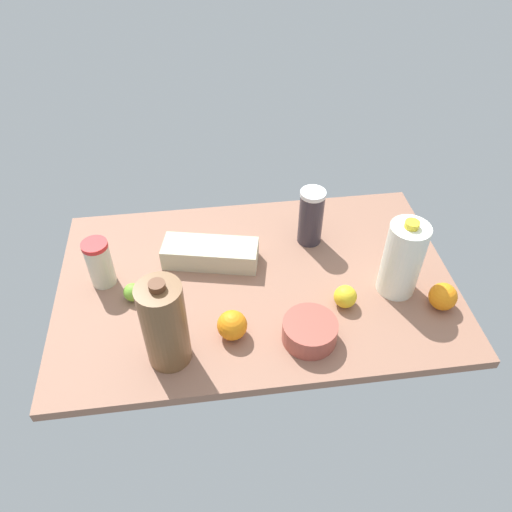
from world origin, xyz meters
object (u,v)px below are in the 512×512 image
object	(u,v)px
egg_carton	(210,253)
lime_far_back	(133,292)
chocolate_milk_jug	(165,324)
orange_by_jug	(232,325)
milk_jug	(403,259)
mixing_bowl	(310,331)
orange_beside_bowl	(443,296)
shaker_bottle	(311,217)
lemon_loose	(345,297)
tumbler_cup	(100,263)

from	to	relation	value
egg_carton	lime_far_back	size ratio (longest dim) A/B	5.49
chocolate_milk_jug	orange_by_jug	size ratio (longest dim) A/B	3.37
milk_jug	mixing_bowl	distance (cm)	34.48
chocolate_milk_jug	milk_jug	xyz separation A→B (cm)	(67.21, 16.15, -1.14)
orange_beside_bowl	shaker_bottle	bearing A→B (deg)	133.64
chocolate_milk_jug	orange_beside_bowl	xyz separation A→B (cm)	(77.81, 7.51, -9.16)
lemon_loose	egg_carton	bearing A→B (deg)	148.32
chocolate_milk_jug	mixing_bowl	distance (cm)	38.92
milk_jug	tumbler_cup	bearing A→B (deg)	170.85
egg_carton	lemon_loose	distance (cm)	43.86
lime_far_back	orange_beside_bowl	size ratio (longest dim) A/B	0.67
mixing_bowl	orange_beside_bowl	distance (cm)	40.76
milk_jug	lime_far_back	world-z (taller)	milk_jug
chocolate_milk_jug	lime_far_back	xyz separation A→B (cm)	(-10.61, 21.91, -10.47)
shaker_bottle	orange_beside_bowl	distance (cm)	46.51
lime_far_back	lemon_loose	world-z (taller)	lemon_loose
lemon_loose	chocolate_milk_jug	bearing A→B (deg)	-166.94
lime_far_back	orange_by_jug	size ratio (longest dim) A/B	0.65
mixing_bowl	lemon_loose	size ratio (longest dim) A/B	2.25
tumbler_cup	chocolate_milk_jug	bearing A→B (deg)	-56.73
tumbler_cup	orange_beside_bowl	bearing A→B (deg)	-13.07
orange_by_jug	lemon_loose	xyz separation A→B (cm)	(33.32, 6.88, -0.81)
mixing_bowl	orange_by_jug	size ratio (longest dim) A/B	1.81
shaker_bottle	milk_jug	bearing A→B (deg)	-49.37
shaker_bottle	lemon_loose	world-z (taller)	shaker_bottle
milk_jug	orange_beside_bowl	bearing A→B (deg)	-39.18
tumbler_cup	shaker_bottle	bearing A→B (deg)	9.27
mixing_bowl	orange_beside_bowl	bearing A→B (deg)	9.47
milk_jug	lime_far_back	bearing A→B (deg)	175.77
chocolate_milk_jug	lime_far_back	world-z (taller)	chocolate_milk_jug
milk_jug	shaker_bottle	xyz separation A→B (cm)	(-21.23, 24.74, -2.14)
chocolate_milk_jug	shaker_bottle	world-z (taller)	chocolate_milk_jug
chocolate_milk_jug	milk_jug	size ratio (longest dim) A/B	1.09
egg_carton	orange_beside_bowl	bearing A→B (deg)	-10.19
milk_jug	chocolate_milk_jug	bearing A→B (deg)	-166.49
mixing_bowl	lemon_loose	world-z (taller)	lemon_loose
tumbler_cup	orange_by_jug	bearing A→B (deg)	-34.59
shaker_bottle	mixing_bowl	world-z (taller)	shaker_bottle
orange_beside_bowl	lemon_loose	bearing A→B (deg)	171.38
lemon_loose	shaker_bottle	bearing A→B (deg)	98.47
milk_jug	orange_by_jug	size ratio (longest dim) A/B	3.09
orange_beside_bowl	lemon_loose	world-z (taller)	orange_beside_bowl
orange_by_jug	orange_beside_bowl	distance (cm)	60.87
shaker_bottle	orange_beside_bowl	xyz separation A→B (cm)	(31.84, -33.39, -5.88)
milk_jug	egg_carton	bearing A→B (deg)	161.11
mixing_bowl	lemon_loose	xyz separation A→B (cm)	(12.71, 10.87, 0.12)
shaker_bottle	mixing_bowl	size ratio (longest dim) A/B	1.32
milk_jug	tumbler_cup	world-z (taller)	milk_jug
tumbler_cup	mixing_bowl	xyz separation A→B (cm)	(57.40, -29.36, -4.62)
chocolate_milk_jug	orange_by_jug	distance (cm)	19.83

